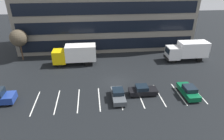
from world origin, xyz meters
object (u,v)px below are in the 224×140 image
sedan_black (143,90)px  bare_tree (19,38)px  box_truck_yellow (75,54)px  sedan_forest (188,91)px  sedan_charcoal (118,95)px  box_truck_white (188,50)px

sedan_black → bare_tree: 25.17m
box_truck_yellow → sedan_forest: 20.13m
sedan_charcoal → bare_tree: size_ratio=0.66×
box_truck_yellow → box_truck_white: bearing=-1.1°
box_truck_white → sedan_black: box_truck_white is taller
bare_tree → sedan_forest: bearing=-30.1°
sedan_charcoal → bare_tree: bearing=137.7°
bare_tree → box_truck_white: bearing=-6.6°
sedan_forest → sedan_charcoal: (-9.79, 0.13, -0.03)m
sedan_charcoal → bare_tree: bare_tree is taller
box_truck_yellow → sedan_forest: box_truck_yellow is taller
box_truck_yellow → sedan_black: bearing=-48.9°
sedan_forest → sedan_charcoal: size_ratio=1.05×
box_truck_white → sedan_black: 15.81m
box_truck_white → sedan_forest: (-5.21, -11.67, -1.36)m
sedan_black → bare_tree: (-20.26, 14.48, 3.71)m
sedan_black → bare_tree: size_ratio=0.66×
sedan_forest → sedan_black: size_ratio=1.06×
box_truck_white → box_truck_yellow: bearing=178.9°
box_truck_yellow → sedan_charcoal: size_ratio=2.00×
box_truck_white → sedan_charcoal: box_truck_white is taller
box_truck_yellow → box_truck_white: (21.24, -0.42, 0.01)m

